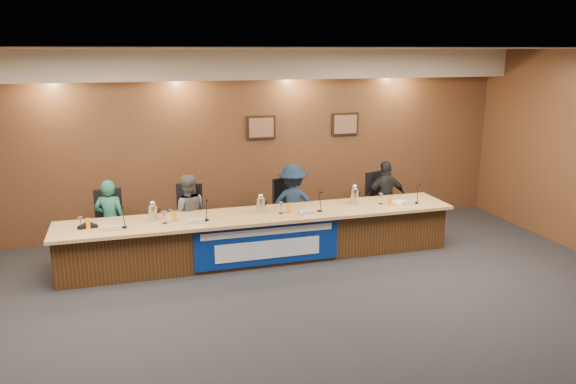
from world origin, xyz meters
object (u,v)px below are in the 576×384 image
panelist_d (385,198)px  speakerphone (88,225)px  office_chair_c (291,214)px  panelist_c (293,204)px  panelist_b (188,214)px  office_chair_d (382,206)px  carafe_right (354,196)px  office_chair_b (188,223)px  office_chair_a (111,229)px  panelist_a (110,221)px  dais_body (261,237)px  banner (268,244)px  carafe_mid (261,205)px  carafe_left (153,213)px

panelist_d → speakerphone: panelist_d is taller
office_chair_c → panelist_c: bearing=-111.8°
panelist_b → office_chair_d: (3.45, 0.10, -0.17)m
office_chair_c → carafe_right: bearing=-57.3°
office_chair_b → office_chair_a: bearing=-161.4°
office_chair_c → panelist_a: bearing=160.1°
dais_body → banner: size_ratio=2.73×
dais_body → panelist_d: (2.39, 0.58, 0.31)m
office_chair_b → speakerphone: speakerphone is taller
banner → panelist_a: size_ratio=1.70×
panelist_a → carafe_right: panelist_a is taller
panelist_a → office_chair_d: panelist_a is taller
office_chair_b → carafe_right: carafe_right is taller
panelist_d → office_chair_c: (-1.70, 0.10, -0.18)m
panelist_c → office_chair_b: size_ratio=2.82×
office_chair_a → dais_body: bearing=-22.9°
panelist_b → carafe_mid: 1.22m
panelist_a → office_chair_c: (2.92, 0.10, -0.17)m
carafe_mid → panelist_b: bearing=151.8°
carafe_right → office_chair_d: bearing=37.4°
speakerphone → carafe_left: bearing=3.9°
panelist_c → office_chair_b: bearing=9.4°
office_chair_a → office_chair_b: same height
office_chair_b → panelist_c: bearing=15.3°
office_chair_c → carafe_right: size_ratio=1.82×
carafe_right → speakerphone: (-4.09, -0.06, -0.11)m
office_chair_d → carafe_mid: (-2.39, -0.66, 0.39)m
panelist_d → office_chair_c: panelist_d is taller
dais_body → speakerphone: (-2.52, -0.01, 0.43)m
carafe_left → panelist_c: bearing=12.8°
panelist_c → panelist_d: panelist_c is taller
speakerphone → panelist_c: bearing=10.3°
office_chair_a → office_chair_c: (2.92, 0.00, 0.00)m
office_chair_a → office_chair_b: bearing=-6.1°
dais_body → speakerphone: 2.56m
office_chair_c → dais_body: bearing=-157.2°
panelist_b → office_chair_a: bearing=0.8°
office_chair_b → speakerphone: (-1.47, -0.69, 0.30)m
office_chair_c → speakerphone: 3.30m
office_chair_a → speakerphone: 0.80m
dais_body → carafe_right: carafe_right is taller
banner → carafe_left: size_ratio=9.53×
banner → carafe_mid: 0.65m
dais_body → office_chair_c: (0.69, 0.68, 0.13)m
panelist_d → dais_body: bearing=15.1°
panelist_c → office_chair_c: panelist_c is taller
office_chair_d → speakerphone: 4.97m
office_chair_b → dais_body: bearing=-14.1°
office_chair_d → carafe_mid: bearing=178.7°
office_chair_c → carafe_mid: (-0.69, -0.66, 0.39)m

